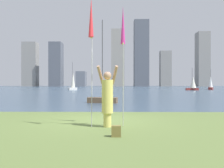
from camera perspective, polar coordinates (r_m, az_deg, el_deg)
The scene contains 16 objects.
ground at distance 60.14m, azimuth 0.18°, elevation -1.18°, with size 120.00×138.00×0.12m.
person at distance 7.86m, azimuth -1.06°, elevation -2.93°, with size 0.72×0.53×1.95m.
kite_flag_left at distance 8.00m, azimuth -4.82°, elevation 14.35°, with size 0.16×0.48×4.07m.
kite_flag_right at distance 8.42m, azimuth 2.54°, elevation 12.78°, with size 0.16×0.54×3.95m.
bag at distance 6.53m, azimuth 0.97°, elevation -10.79°, with size 0.25×0.18×0.29m.
sailboat_3 at distance 49.85m, azimuth -9.00°, elevation 0.37°, with size 1.91×1.69×5.61m.
sailboat_4 at distance 56.12m, azimuth 21.75°, elevation -0.00°, with size 1.54×1.91×4.29m.
sailboat_5 at distance 17.44m, azimuth -2.23°, elevation -3.32°, with size 2.17×1.03×5.84m.
sailboat_8 at distance 51.08m, azimuth 18.12°, elevation 0.11°, with size 2.44×1.24×4.39m.
skyline_tower_0 at distance 112.66m, azimuth -18.26°, elevation 4.30°, with size 6.07×4.92×18.92m.
skyline_tower_1 at distance 106.59m, azimuth -12.72°, elevation 4.38°, with size 4.99×6.21×18.34m.
skyline_tower_2 at distance 103.62m, azimuth -7.10°, elevation 1.15°, with size 3.81×6.33×6.22m.
skyline_tower_3 at distance 106.25m, azimuth 1.33°, elevation 5.90°, with size 5.44×7.74×23.88m.
skyline_tower_4 at distance 105.66m, azimuth 6.75°, elevation 6.99°, with size 6.12×4.92×27.77m.
skyline_tower_5 at distance 109.13m, azimuth 12.18°, elevation 3.45°, with size 4.66×3.72×15.19m.
skyline_tower_6 at distance 110.32m, azimuth 20.10°, elevation 5.33°, with size 4.86×5.28×22.56m.
Camera 1 is at (0.66, -9.17, 1.39)m, focal length 39.75 mm.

